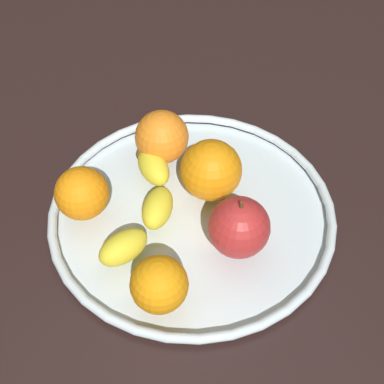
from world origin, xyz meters
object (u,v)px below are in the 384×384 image
at_px(banana, 145,203).
at_px(orange_back_left, 211,170).
at_px(orange_back_right, 159,285).
at_px(apple, 239,227).
at_px(orange_center, 82,194).
at_px(fruit_bowl, 192,211).
at_px(orange_front_right, 162,137).

bearing_deg(banana, orange_back_left, -53.56).
bearing_deg(orange_back_left, orange_back_right, 157.39).
bearing_deg(apple, orange_back_right, 126.91).
distance_m(apple, orange_back_left, 0.09).
relative_size(orange_back_left, orange_back_right, 1.23).
height_order(orange_back_left, orange_center, orange_back_left).
bearing_deg(orange_back_left, fruit_bowl, 136.72).
bearing_deg(fruit_bowl, orange_front_right, 21.21).
bearing_deg(apple, banana, 62.63).
bearing_deg(orange_back_left, orange_center, 99.54).
bearing_deg(banana, orange_front_right, 2.75).
bearing_deg(orange_center, orange_back_left, -80.46).
xyz_separation_m(fruit_bowl, apple, (-0.06, -0.05, 0.05)).
bearing_deg(orange_front_right, banana, 167.53).
height_order(orange_back_right, orange_center, orange_center).
relative_size(orange_back_left, orange_center, 1.17).
bearing_deg(fruit_bowl, orange_back_right, 162.77).
bearing_deg(banana, apple, -102.15).
bearing_deg(orange_back_left, banana, 111.22).
bearing_deg(orange_front_right, fruit_bowl, -158.79).
relative_size(banana, orange_center, 2.99).
height_order(banana, orange_center, orange_center).
height_order(orange_back_left, orange_back_right, orange_back_left).
xyz_separation_m(fruit_bowl, orange_back_left, (0.03, -0.03, 0.05)).
relative_size(banana, orange_front_right, 2.77).
xyz_separation_m(banana, orange_back_right, (-0.13, -0.02, 0.01)).
height_order(fruit_bowl, orange_back_right, orange_back_right).
distance_m(apple, orange_back_right, 0.12).
distance_m(fruit_bowl, apple, 0.09).
bearing_deg(orange_back_right, orange_back_left, -22.61).
relative_size(fruit_bowl, apple, 4.54).
relative_size(orange_front_right, orange_center, 1.08).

